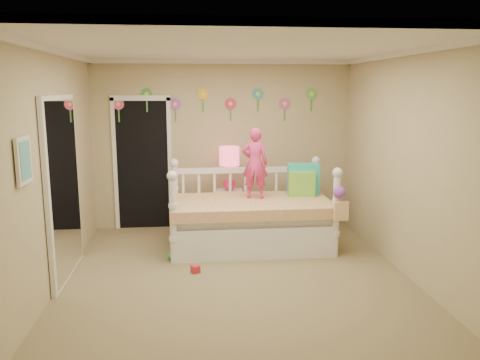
{
  "coord_description": "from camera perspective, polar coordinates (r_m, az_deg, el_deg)",
  "views": [
    {
      "loc": [
        -0.51,
        -5.26,
        2.17
      ],
      "look_at": [
        0.1,
        0.6,
        1.05
      ],
      "focal_mm": 36.03,
      "sensor_mm": 36.0,
      "label": 1
    }
  ],
  "objects": [
    {
      "name": "pillow_turquoise",
      "position": [
        6.98,
        7.5,
        0.13
      ],
      "size": [
        0.46,
        0.2,
        0.45
      ],
      "primitive_type": "cube",
      "rotation": [
        0.0,
        0.0,
        -0.11
      ],
      "color": "#25BCA7",
      "rests_on": "daybed"
    },
    {
      "name": "floor",
      "position": [
        5.71,
        -0.38,
        -11.57
      ],
      "size": [
        4.0,
        4.5,
        0.01
      ],
      "primitive_type": "cube",
      "color": "#7F684C",
      "rests_on": "ground"
    },
    {
      "name": "wall_picture",
      "position": [
        4.64,
        -24.27,
        2.13
      ],
      "size": [
        0.05,
        0.34,
        0.42
      ],
      "primitive_type": "cube",
      "color": "white",
      "rests_on": "left_wall"
    },
    {
      "name": "crown_molding",
      "position": [
        5.3,
        -0.42,
        15.1
      ],
      "size": [
        4.0,
        4.5,
        0.06
      ],
      "primitive_type": null,
      "color": "white",
      "rests_on": "ceiling"
    },
    {
      "name": "hanging_bag",
      "position": [
        6.22,
        11.69,
        -2.85
      ],
      "size": [
        0.2,
        0.16,
        0.36
      ],
      "primitive_type": null,
      "color": "beige",
      "rests_on": "daybed"
    },
    {
      "name": "nightstand",
      "position": [
        7.35,
        -1.25,
        -3.73
      ],
      "size": [
        0.42,
        0.34,
        0.66
      ],
      "primitive_type": "cube",
      "rotation": [
        0.0,
        0.0,
        -0.09
      ],
      "color": "white",
      "rests_on": "floor"
    },
    {
      "name": "flower_decals",
      "position": [
        7.51,
        -2.77,
        9.01
      ],
      "size": [
        3.4,
        0.02,
        0.5
      ],
      "primitive_type": null,
      "color": "#B2668C",
      "rests_on": "back_wall"
    },
    {
      "name": "table_lamp",
      "position": [
        7.2,
        -1.27,
        2.21
      ],
      "size": [
        0.3,
        0.3,
        0.66
      ],
      "color": "#F2205A",
      "rests_on": "nightstand"
    },
    {
      "name": "ceiling",
      "position": [
        5.3,
        -0.42,
        15.43
      ],
      "size": [
        4.0,
        4.5,
        0.01
      ],
      "primitive_type": "cube",
      "color": "white",
      "rests_on": "floor"
    },
    {
      "name": "back_wall",
      "position": [
        7.57,
        -2.05,
        4.17
      ],
      "size": [
        4.0,
        0.01,
        2.6
      ],
      "primitive_type": "cube",
      "color": "tan",
      "rests_on": "floor"
    },
    {
      "name": "daybed",
      "position": [
        6.62,
        1.27,
        -2.96
      ],
      "size": [
        2.22,
        1.2,
        1.2
      ],
      "primitive_type": null,
      "rotation": [
        0.0,
        0.0,
        0.01
      ],
      "color": "white",
      "rests_on": "floor"
    },
    {
      "name": "child",
      "position": [
        6.63,
        1.77,
        2.01
      ],
      "size": [
        0.4,
        0.3,
        0.99
      ],
      "primitive_type": "imported",
      "rotation": [
        0.0,
        0.0,
        2.94
      ],
      "color": "#EA357A",
      "rests_on": "daybed"
    },
    {
      "name": "right_wall",
      "position": [
        5.89,
        19.37,
        1.66
      ],
      "size": [
        0.01,
        4.5,
        2.6
      ],
      "primitive_type": "cube",
      "color": "tan",
      "rests_on": "floor"
    },
    {
      "name": "closet_doorway",
      "position": [
        7.61,
        -11.46,
        1.98
      ],
      "size": [
        0.9,
        0.04,
        2.07
      ],
      "primitive_type": "cube",
      "color": "black",
      "rests_on": "back_wall"
    },
    {
      "name": "mirror_closet",
      "position": [
        5.85,
        -20.18,
        -0.94
      ],
      "size": [
        0.07,
        1.3,
        2.1
      ],
      "primitive_type": "cube",
      "color": "white",
      "rests_on": "left_wall"
    },
    {
      "name": "pillow_lime",
      "position": [
        6.85,
        7.32,
        -0.48
      ],
      "size": [
        0.38,
        0.18,
        0.35
      ],
      "primitive_type": "cube",
      "rotation": [
        0.0,
        0.0,
        -0.12
      ],
      "color": "#77C33B",
      "rests_on": "daybed"
    },
    {
      "name": "toy_scatter",
      "position": [
        6.07,
        -4.68,
        -9.65
      ],
      "size": [
        1.23,
        1.51,
        0.11
      ],
      "primitive_type": null,
      "rotation": [
        0.0,
        0.0,
        0.39
      ],
      "color": "#996666",
      "rests_on": "floor"
    },
    {
      "name": "left_wall",
      "position": [
        5.53,
        -21.49,
        0.97
      ],
      "size": [
        0.01,
        4.5,
        2.6
      ],
      "primitive_type": "cube",
      "color": "tan",
      "rests_on": "floor"
    }
  ]
}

